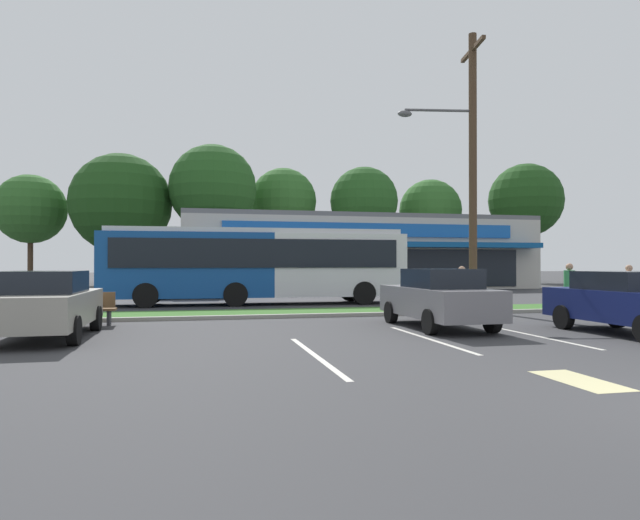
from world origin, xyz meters
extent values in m
cube|color=#386B28|center=(0.00, 14.00, 0.06)|extent=(56.00, 2.20, 0.12)
cube|color=#99968C|center=(0.00, 12.78, 0.06)|extent=(56.00, 0.24, 0.12)
cube|color=silver|center=(-4.14, 5.33, 0.00)|extent=(0.12, 4.80, 0.01)
cube|color=silver|center=(-1.07, 7.05, 0.00)|extent=(0.12, 4.80, 0.01)
cube|color=silver|center=(1.67, 7.09, 0.00)|extent=(0.12, 4.80, 0.01)
cube|color=beige|center=(-0.79, 2.26, 0.00)|extent=(0.70, 1.60, 0.01)
cube|color=#BCB7AD|center=(5.29, 35.51, 2.45)|extent=(24.90, 10.81, 4.90)
cube|color=black|center=(5.29, 30.06, 1.47)|extent=(20.91, 0.08, 2.55)
cube|color=#0F4C8C|center=(5.29, 29.40, 3.04)|extent=(23.40, 1.40, 0.35)
cube|color=#1959AD|center=(5.29, 30.02, 4.02)|extent=(19.92, 0.16, 0.88)
cube|color=slate|center=(5.29, 35.51, 5.05)|extent=(24.90, 10.81, 0.30)
cylinder|color=#473323|center=(-19.86, 46.31, 2.12)|extent=(0.44, 0.44, 4.23)
sphere|color=#2D6026|center=(-19.86, 46.31, 6.42)|extent=(5.84, 5.84, 5.84)
cylinder|color=#473323|center=(-12.35, 44.35, 1.86)|extent=(0.44, 0.44, 3.71)
sphere|color=#1E4719|center=(-12.35, 44.35, 6.86)|extent=(8.40, 8.40, 8.40)
cylinder|color=#473323|center=(-4.80, 42.90, 2.71)|extent=(0.44, 0.44, 5.41)
sphere|color=#23511E|center=(-4.80, 42.90, 8.18)|extent=(7.39, 7.39, 7.39)
cylinder|color=#473323|center=(1.83, 46.56, 2.67)|extent=(0.44, 0.44, 5.34)
sphere|color=#2D6026|center=(1.83, 46.56, 7.66)|extent=(6.20, 6.20, 6.20)
cylinder|color=#473323|center=(9.25, 44.95, 2.66)|extent=(0.44, 0.44, 5.31)
sphere|color=#23511E|center=(9.25, 44.95, 7.70)|extent=(6.37, 6.37, 6.37)
cylinder|color=#473323|center=(16.87, 46.99, 2.41)|extent=(0.44, 0.44, 4.81)
sphere|color=#2D6026|center=(16.87, 46.99, 7.15)|extent=(6.23, 6.23, 6.23)
cylinder|color=#473323|center=(24.73, 42.55, 2.64)|extent=(0.44, 0.44, 5.28)
sphere|color=#1E4719|center=(24.73, 42.55, 7.89)|extent=(6.98, 6.98, 6.98)
cylinder|color=#4C3826|center=(3.89, 14.17, 5.23)|extent=(0.30, 0.30, 10.45)
cube|color=#4C3826|center=(3.89, 14.17, 9.85)|extent=(0.52, 2.39, 0.14)
cylinder|color=#59595B|center=(2.61, 14.38, 7.53)|extent=(2.58, 0.51, 0.10)
ellipsoid|color=#59595B|center=(1.32, 14.58, 7.38)|extent=(0.56, 0.32, 0.24)
cube|color=#144793|center=(-6.60, 19.18, 1.70)|extent=(7.11, 2.75, 2.70)
cube|color=silver|center=(-0.20, 19.00, 1.70)|extent=(5.83, 2.71, 2.70)
cube|color=silver|center=(-3.72, 19.10, 3.15)|extent=(12.35, 2.64, 0.20)
cube|color=black|center=(-3.76, 17.80, 2.19)|extent=(11.78, 0.39, 1.19)
cube|color=black|center=(2.71, 18.92, 2.02)|extent=(0.12, 2.17, 1.51)
cylinder|color=black|center=(0.79, 20.15, 0.50)|extent=(1.01, 0.33, 1.00)
cylinder|color=black|center=(0.73, 17.80, 0.50)|extent=(1.01, 0.33, 1.00)
cylinder|color=black|center=(-4.65, 20.30, 0.50)|extent=(1.01, 0.33, 1.00)
cylinder|color=black|center=(-4.71, 17.95, 0.50)|extent=(1.01, 0.33, 1.00)
cylinder|color=black|center=(-8.17, 20.40, 0.50)|extent=(1.01, 0.33, 1.00)
cylinder|color=black|center=(-8.23, 18.05, 0.50)|extent=(1.01, 0.33, 1.00)
cube|color=brown|center=(-9.34, 11.81, 0.45)|extent=(1.60, 0.45, 0.06)
cube|color=brown|center=(-9.34, 11.61, 0.73)|extent=(1.60, 0.06, 0.44)
cube|color=#333338|center=(-8.73, 11.81, 0.23)|extent=(0.08, 0.36, 0.45)
cube|color=#333338|center=(-9.95, 11.81, 0.23)|extent=(0.08, 0.36, 0.45)
cube|color=#9E998C|center=(-9.76, 9.12, 0.70)|extent=(1.88, 4.41, 0.76)
cube|color=black|center=(-9.76, 8.90, 1.33)|extent=(1.66, 1.98, 0.50)
cylinder|color=black|center=(-10.66, 10.48, 0.32)|extent=(0.22, 0.64, 0.64)
cylinder|color=black|center=(-8.87, 10.48, 0.32)|extent=(0.22, 0.64, 0.64)
cylinder|color=black|center=(-8.87, 7.75, 0.32)|extent=(0.22, 0.64, 0.64)
cube|color=slate|center=(0.12, 9.13, 0.71)|extent=(1.76, 4.51, 0.78)
cube|color=black|center=(0.12, 8.91, 1.35)|extent=(1.55, 2.03, 0.51)
cylinder|color=black|center=(-0.72, 10.53, 0.32)|extent=(0.22, 0.64, 0.64)
cylinder|color=black|center=(0.95, 10.53, 0.32)|extent=(0.22, 0.64, 0.64)
cylinder|color=black|center=(-0.72, 7.74, 0.32)|extent=(0.22, 0.64, 0.64)
cylinder|color=black|center=(0.95, 7.74, 0.32)|extent=(0.22, 0.64, 0.64)
cube|color=#515459|center=(-6.62, 23.94, 0.67)|extent=(4.63, 1.90, 0.70)
cube|color=black|center=(-6.38, 23.94, 1.25)|extent=(2.08, 1.67, 0.45)
cylinder|color=black|center=(-8.05, 23.04, 0.32)|extent=(0.64, 0.22, 0.64)
cylinder|color=black|center=(-8.05, 24.85, 0.32)|extent=(0.64, 0.22, 0.64)
cylinder|color=black|center=(-5.18, 23.04, 0.32)|extent=(0.64, 0.22, 0.64)
cylinder|color=black|center=(-5.18, 24.85, 0.32)|extent=(0.64, 0.22, 0.64)
cube|color=navy|center=(4.09, 6.67, 0.71)|extent=(1.76, 4.53, 0.77)
cube|color=black|center=(4.09, 6.90, 1.32)|extent=(1.55, 2.04, 0.46)
cylinder|color=black|center=(4.92, 8.07, 0.32)|extent=(0.22, 0.64, 0.64)
cylinder|color=black|center=(3.25, 8.07, 0.32)|extent=(0.22, 0.64, 0.64)
cylinder|color=#726651|center=(2.02, 11.42, 0.40)|extent=(0.29, 0.29, 0.81)
cylinder|color=silver|center=(2.02, 11.42, 1.13)|extent=(0.34, 0.34, 0.64)
sphere|color=tan|center=(2.02, 11.42, 1.56)|extent=(0.22, 0.22, 0.22)
cylinder|color=black|center=(5.83, 11.23, 0.43)|extent=(0.30, 0.30, 0.85)
cylinder|color=#338C4C|center=(5.83, 11.23, 1.19)|extent=(0.36, 0.36, 0.68)
sphere|color=tan|center=(5.83, 11.23, 1.65)|extent=(0.24, 0.24, 0.24)
cylinder|color=#1E2338|center=(8.13, 11.20, 0.42)|extent=(0.29, 0.29, 0.83)
cylinder|color=silver|center=(8.13, 11.20, 1.16)|extent=(0.35, 0.35, 0.66)
sphere|color=tan|center=(8.13, 11.20, 1.60)|extent=(0.23, 0.23, 0.23)
camera|label=1|loc=(-6.39, -4.93, 1.73)|focal=31.18mm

